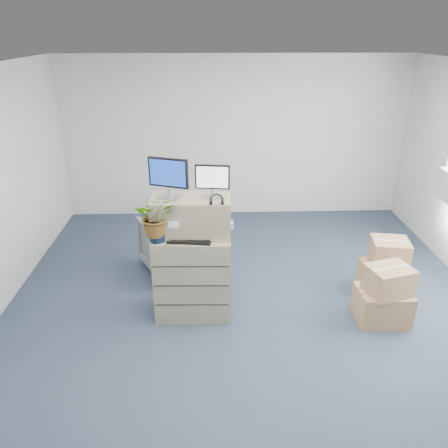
{
  "coord_description": "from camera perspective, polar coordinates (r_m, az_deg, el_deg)",
  "views": [
    {
      "loc": [
        -0.45,
        -4.07,
        3.18
      ],
      "look_at": [
        -0.29,
        0.4,
        1.16
      ],
      "focal_mm": 35.0,
      "sensor_mm": 36.0,
      "label": 1
    }
  ],
  "objects": [
    {
      "name": "potted_plant",
      "position": [
        4.74,
        -8.83,
        0.38
      ],
      "size": [
        0.43,
        0.47,
        0.44
      ],
      "rotation": [
        0.0,
        0.0,
        -0.03
      ],
      "color": "#91A685",
      "rests_on": "filing_cabinet_lower"
    },
    {
      "name": "monitor_right",
      "position": [
        4.75,
        -1.52,
        5.83
      ],
      "size": [
        0.38,
        0.17,
        0.37
      ],
      "rotation": [
        0.0,
        0.0,
        -0.14
      ],
      "color": "#99999E",
      "rests_on": "filing_cabinet_upper"
    },
    {
      "name": "tissue_box",
      "position": [
        4.96,
        -0.04,
        -0.15
      ],
      "size": [
        0.22,
        0.11,
        0.08
      ],
      "primitive_type": "cube",
      "rotation": [
        0.0,
        0.0,
        0.02
      ],
      "color": "#47A9F1",
      "rests_on": "external_drive"
    },
    {
      "name": "monitor_left",
      "position": [
        4.77,
        -7.28,
        6.26
      ],
      "size": [
        0.44,
        0.25,
        0.45
      ],
      "rotation": [
        0.0,
        0.0,
        -0.35
      ],
      "color": "#99999E",
      "rests_on": "filing_cabinet_upper"
    },
    {
      "name": "keyboard",
      "position": [
        4.83,
        -4.51,
        -2.05
      ],
      "size": [
        0.51,
        0.27,
        0.03
      ],
      "primitive_type": "cube",
      "rotation": [
        0.0,
        0.0,
        -0.14
      ],
      "color": "black",
      "rests_on": "filing_cabinet_lower"
    },
    {
      "name": "filing_cabinet_lower",
      "position": [
        5.19,
        -4.08,
        -6.66
      ],
      "size": [
        0.9,
        0.56,
        1.03
      ],
      "primitive_type": "cube",
      "rotation": [
        0.0,
        0.0,
        -0.03
      ],
      "color": "gray",
      "rests_on": "ground"
    },
    {
      "name": "wall_back",
      "position": [
        7.8,
        1.36,
        11.12
      ],
      "size": [
        6.0,
        0.02,
        2.8
      ],
      "primitive_type": "cube",
      "color": "#BBBAB2",
      "rests_on": "ground"
    },
    {
      "name": "headphones",
      "position": [
        4.63,
        -0.97,
        3.14
      ],
      "size": [
        0.15,
        0.02,
        0.15
      ],
      "primitive_type": "torus",
      "rotation": [
        1.57,
        0.0,
        -0.03
      ],
      "color": "black",
      "rests_on": "filing_cabinet_upper"
    },
    {
      "name": "external_drive",
      "position": [
        5.0,
        -0.66,
        -0.81
      ],
      "size": [
        0.23,
        0.18,
        0.06
      ],
      "primitive_type": "cube",
      "rotation": [
        0.0,
        0.0,
        0.16
      ],
      "color": "black",
      "rests_on": "filing_cabinet_lower"
    },
    {
      "name": "mouse",
      "position": [
        4.86,
        -0.7,
        -1.77
      ],
      "size": [
        0.09,
        0.06,
        0.03
      ],
      "primitive_type": "ellipsoid",
      "rotation": [
        0.0,
        0.0,
        -0.04
      ],
      "color": "silver",
      "rests_on": "filing_cabinet_lower"
    },
    {
      "name": "phone_dock",
      "position": [
        5.0,
        -4.7,
        -0.71
      ],
      "size": [
        0.07,
        0.05,
        0.14
      ],
      "rotation": [
        0.0,
        0.0,
        -0.03
      ],
      "color": "silver",
      "rests_on": "filing_cabinet_lower"
    },
    {
      "name": "water_bottle",
      "position": [
        4.9,
        -3.66,
        -0.14
      ],
      "size": [
        0.07,
        0.07,
        0.26
      ],
      "primitive_type": "cylinder",
      "color": "gray",
      "rests_on": "filing_cabinet_lower"
    },
    {
      "name": "ground",
      "position": [
        5.19,
        3.49,
        -13.54
      ],
      "size": [
        7.0,
        7.0,
        0.0
      ],
      "primitive_type": "plane",
      "color": "#283549",
      "rests_on": "ground"
    },
    {
      "name": "cardboard_boxes",
      "position": [
        5.73,
        20.25,
        -7.13
      ],
      "size": [
        0.82,
        1.15,
        0.74
      ],
      "color": "#9E704C",
      "rests_on": "ground"
    },
    {
      "name": "office_chair",
      "position": [
        6.18,
        -6.41,
        -2.33
      ],
      "size": [
        1.09,
        1.07,
        0.85
      ],
      "primitive_type": "imported",
      "rotation": [
        0.0,
        0.0,
        3.62
      ],
      "color": "slate",
      "rests_on": "ground"
    },
    {
      "name": "filing_cabinet_upper",
      "position": [
        4.9,
        -4.29,
        1.01
      ],
      "size": [
        0.89,
        0.47,
        0.44
      ],
      "primitive_type": "cube",
      "rotation": [
        0.0,
        0.0,
        -0.03
      ],
      "color": "gray",
      "rests_on": "filing_cabinet_lower"
    }
  ]
}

